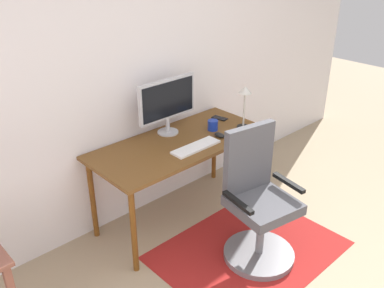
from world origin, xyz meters
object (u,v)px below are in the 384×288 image
Objects in this scene: desk at (180,149)px; cell_phone at (220,118)px; keyboard at (196,147)px; computer_mouse at (220,135)px; monitor at (167,101)px; office_chair at (257,209)px; desk_lamp at (245,98)px; coffee_cup at (213,125)px.

desk is 0.60m from cell_phone.
keyboard is 4.13× the size of computer_mouse.
monitor is at bearing 159.47° from cell_phone.
desk is at bearing 151.55° from computer_mouse.
computer_mouse is at bearing 81.55° from office_chair.
office_chair is (-0.49, -0.87, -0.33)m from cell_phone.
keyboard is 0.41× the size of office_chair.
office_chair is (0.06, -0.96, -0.61)m from monitor.
monitor is 4.07× the size of cell_phone.
computer_mouse is at bearing 178.34° from desk_lamp.
monitor is 1.32× the size of keyboard.
computer_mouse reaches higher than cell_phone.
computer_mouse is 0.39m from cell_phone.
computer_mouse is 1.16× the size of coffee_cup.
computer_mouse is at bearing -147.78° from cell_phone.
cell_phone is at bearing 30.21° from coffee_cup.
keyboard is at bearing -94.02° from monitor.
desk_lamp is (0.23, -0.15, 0.23)m from coffee_cup.
desk is 3.99× the size of desk_lamp.
monitor is 1.50× the size of desk_lamp.
monitor is 5.48× the size of computer_mouse.
monitor is 1.14m from office_chair.
cell_phone is at bearing 90.97° from desk_lamp.
computer_mouse is (0.29, 0.02, 0.01)m from keyboard.
computer_mouse is at bearing 3.04° from keyboard.
coffee_cup is at bearing -34.35° from monitor.
cell_phone reaches higher than desk.
coffee_cup is at bearing 147.26° from desk_lamp.
monitor reaches higher than keyboard.
desk is 2.66× the size of monitor.
keyboard reaches higher than desk.
monitor reaches higher than desk.
desk_lamp reaches higher than keyboard.
coffee_cup is 0.87m from office_chair.
monitor is (0.04, 0.20, 0.36)m from desk.
monitor reaches higher than coffee_cup.
desk_lamp reaches higher than office_chair.
coffee_cup is (0.35, 0.15, 0.04)m from keyboard.
computer_mouse is (0.30, -0.16, 0.09)m from desk.
desk is 0.70m from desk_lamp.
keyboard is at bearing -179.31° from desk_lamp.
desk_lamp reaches higher than desk.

